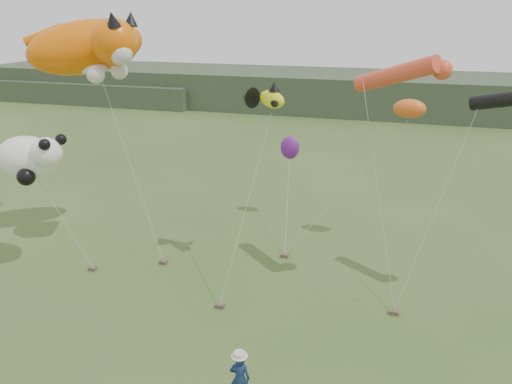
% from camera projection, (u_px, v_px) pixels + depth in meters
% --- Properties ---
extents(ground, '(120.00, 120.00, 0.00)m').
position_uv_depth(ground, '(196.00, 357.00, 16.21)').
color(ground, '#385123').
rests_on(ground, ground).
extents(headland, '(90.00, 13.00, 4.00)m').
position_uv_depth(headland, '(323.00, 91.00, 56.66)').
color(headland, '#2D3D28').
rests_on(headland, ground).
extents(festival_attendant, '(0.64, 0.47, 1.60)m').
position_uv_depth(festival_attendant, '(240.00, 378.00, 14.14)').
color(festival_attendant, '#132349').
rests_on(festival_attendant, ground).
extents(sandbag_anchors, '(12.98, 4.94, 0.16)m').
position_uv_depth(sandbag_anchors, '(227.00, 279.00, 20.80)').
color(sandbag_anchors, brown).
rests_on(sandbag_anchors, ground).
extents(cat_kite, '(6.88, 5.23, 3.13)m').
position_uv_depth(cat_kite, '(92.00, 47.00, 22.00)').
color(cat_kite, '#E05E04').
rests_on(cat_kite, ground).
extents(fish_kite, '(2.36, 1.55, 1.13)m').
position_uv_depth(fish_kite, '(263.00, 98.00, 20.24)').
color(fish_kite, '#DEED12').
rests_on(fish_kite, ground).
extents(tube_kites, '(7.37, 2.53, 2.17)m').
position_uv_depth(tube_kites, '(448.00, 83.00, 17.92)').
color(tube_kites, black).
rests_on(tube_kites, ground).
extents(panda_kite, '(3.27, 2.11, 2.03)m').
position_uv_depth(panda_kite, '(30.00, 158.00, 20.64)').
color(panda_kite, white).
rests_on(panda_kite, ground).
extents(misc_kites, '(7.04, 2.38, 3.70)m').
position_uv_depth(misc_kites, '(351.00, 128.00, 24.14)').
color(misc_kites, '#DE581A').
rests_on(misc_kites, ground).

